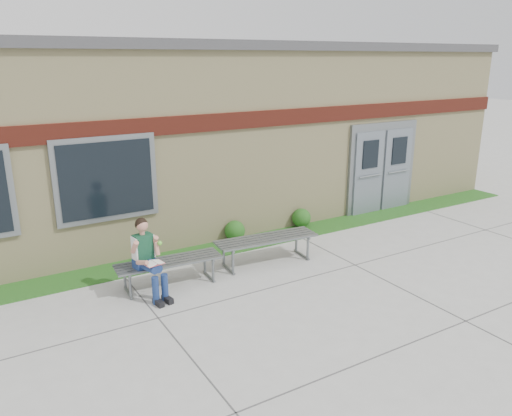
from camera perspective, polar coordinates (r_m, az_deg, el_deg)
ground at (r=8.96m, az=8.58°, el=-8.86°), size 80.00×80.00×0.00m
grass_strip at (r=10.91m, az=-0.07°, el=-3.81°), size 16.00×0.80×0.02m
school_building at (r=13.35m, az=-7.63°, el=9.14°), size 16.20×6.22×4.20m
bench_left at (r=8.88m, az=-9.89°, el=-6.57°), size 1.87×0.65×0.48m
bench_right at (r=9.69m, az=1.19°, el=-4.05°), size 2.06×0.74×0.52m
girl at (r=8.44m, az=-12.26°, el=-5.43°), size 0.50×0.81×1.35m
shrub_mid at (r=10.87m, az=-2.44°, el=-2.61°), size 0.45×0.45×0.45m
shrub_east at (r=11.77m, az=5.21°, el=-1.13°), size 0.44×0.44×0.44m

